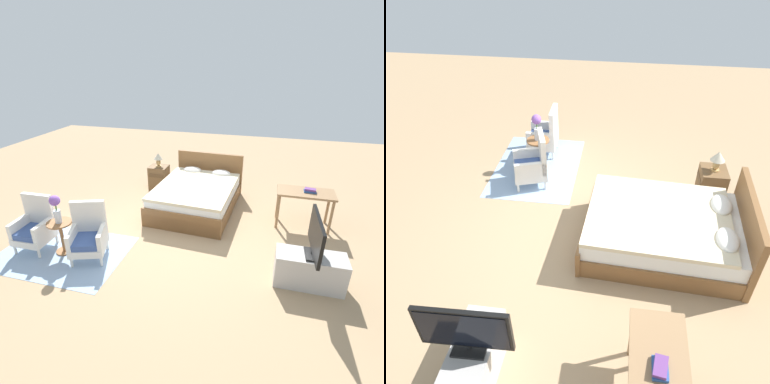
# 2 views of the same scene
# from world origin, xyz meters

# --- Properties ---
(ground_plane) EXTENTS (16.00, 16.00, 0.00)m
(ground_plane) POSITION_xyz_m (0.00, 0.00, 0.00)
(ground_plane) COLOR #A38460
(floor_rug) EXTENTS (2.10, 1.50, 0.01)m
(floor_rug) POSITION_xyz_m (-1.77, -1.07, 0.00)
(floor_rug) COLOR #8EA8C6
(floor_rug) RESTS_ON ground_plane
(bed) EXTENTS (1.70, 2.23, 0.96)m
(bed) POSITION_xyz_m (0.01, 1.15, 0.30)
(bed) COLOR brown
(bed) RESTS_ON ground_plane
(armchair_by_window_left) EXTENTS (0.55, 0.55, 0.92)m
(armchair_by_window_left) POSITION_xyz_m (-2.30, -1.01, 0.38)
(armchair_by_window_left) COLOR white
(armchair_by_window_left) RESTS_ON floor_rug
(armchair_by_window_right) EXTENTS (0.68, 0.68, 0.92)m
(armchair_by_window_right) POSITION_xyz_m (-1.27, -1.01, 0.38)
(armchair_by_window_right) COLOR white
(armchair_by_window_right) RESTS_ON floor_rug
(side_table) EXTENTS (0.40, 0.40, 0.57)m
(side_table) POSITION_xyz_m (-1.77, -1.03, 0.36)
(side_table) COLOR #936038
(side_table) RESTS_ON ground_plane
(flower_vase) EXTENTS (0.17, 0.17, 0.48)m
(flower_vase) POSITION_xyz_m (-1.77, -1.03, 0.86)
(flower_vase) COLOR silver
(flower_vase) RESTS_ON side_table
(nightstand) EXTENTS (0.44, 0.41, 0.59)m
(nightstand) POSITION_xyz_m (-1.16, 1.92, 0.29)
(nightstand) COLOR brown
(nightstand) RESTS_ON ground_plane
(table_lamp) EXTENTS (0.22, 0.22, 0.33)m
(table_lamp) POSITION_xyz_m (-1.16, 1.92, 0.80)
(table_lamp) COLOR tan
(table_lamp) RESTS_ON nightstand
(tv_stand) EXTENTS (0.96, 0.40, 0.50)m
(tv_stand) POSITION_xyz_m (2.15, -0.81, 0.25)
(tv_stand) COLOR #B7B2AD
(tv_stand) RESTS_ON ground_plane
(tv_flatscreen) EXTENTS (0.21, 0.88, 0.59)m
(tv_flatscreen) POSITION_xyz_m (2.15, -0.81, 0.81)
(tv_flatscreen) COLOR black
(tv_flatscreen) RESTS_ON tv_stand
(vanity_desk) EXTENTS (1.04, 0.52, 0.73)m
(vanity_desk) POSITION_xyz_m (2.16, 0.92, 0.62)
(vanity_desk) COLOR #8E6B47
(vanity_desk) RESTS_ON ground_plane
(book_stack) EXTENTS (0.21, 0.14, 0.07)m
(book_stack) POSITION_xyz_m (2.23, 0.92, 0.76)
(book_stack) COLOR #284C8E
(book_stack) RESTS_ON vanity_desk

